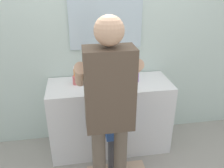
# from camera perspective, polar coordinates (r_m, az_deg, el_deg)

# --- Properties ---
(ground_plane) EXTENTS (14.00, 14.00, 0.00)m
(ground_plane) POSITION_cam_1_polar(r_m,az_deg,el_deg) (2.86, 0.52, -18.34)
(ground_plane) COLOR #9E998E
(back_wall) EXTENTS (4.40, 0.10, 2.70)m
(back_wall) POSITION_cam_1_polar(r_m,az_deg,el_deg) (2.76, -1.63, 12.23)
(back_wall) COLOR silver
(back_wall) RESTS_ON ground
(vanity_cabinet) EXTENTS (1.39, 0.54, 0.86)m
(vanity_cabinet) POSITION_cam_1_polar(r_m,az_deg,el_deg) (2.82, -0.50, -7.81)
(vanity_cabinet) COLOR white
(vanity_cabinet) RESTS_ON ground
(sink_basin) EXTENTS (0.38, 0.38, 0.11)m
(sink_basin) POSITION_cam_1_polar(r_m,az_deg,el_deg) (2.57, -0.47, 1.11)
(sink_basin) COLOR silver
(sink_basin) RESTS_ON vanity_cabinet
(faucet) EXTENTS (0.18, 0.14, 0.18)m
(faucet) POSITION_cam_1_polar(r_m,az_deg,el_deg) (2.77, -1.21, 3.45)
(faucet) COLOR #B7BABF
(faucet) RESTS_ON vanity_cabinet
(toothbrush_cup) EXTENTS (0.07, 0.07, 0.21)m
(toothbrush_cup) POSITION_cam_1_polar(r_m,az_deg,el_deg) (2.61, -8.85, 1.08)
(toothbrush_cup) COLOR #D86666
(toothbrush_cup) RESTS_ON vanity_cabinet
(soap_bottle) EXTENTS (0.06, 0.06, 0.17)m
(soap_bottle) POSITION_cam_1_polar(r_m,az_deg,el_deg) (2.65, 5.99, 1.94)
(soap_bottle) COLOR #B27FC6
(soap_bottle) RESTS_ON vanity_cabinet
(child_toddler) EXTENTS (0.29, 0.29, 0.94)m
(child_toddler) POSITION_cam_1_polar(r_m,az_deg,el_deg) (2.42, 0.98, -10.31)
(child_toddler) COLOR #47474C
(child_toddler) RESTS_ON ground
(adult_parent) EXTENTS (0.53, 0.56, 1.72)m
(adult_parent) POSITION_cam_1_polar(r_m,az_deg,el_deg) (1.92, -0.69, -4.02)
(adult_parent) COLOR #6B5B4C
(adult_parent) RESTS_ON ground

